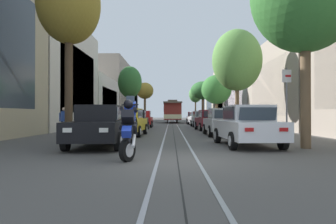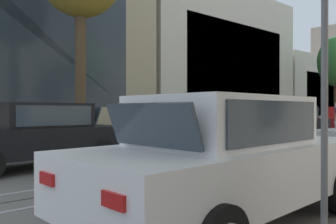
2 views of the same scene
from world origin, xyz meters
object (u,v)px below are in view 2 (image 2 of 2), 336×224
parked_car_yellow_second_left (210,127)px  parked_car_black_mid_left (293,123)px  parked_car_white_near_right (227,158)px  street_sign_post (324,62)px  pedestrian_on_right_pavement (147,121)px  parked_car_black_near_left (38,135)px

parked_car_yellow_second_left → parked_car_black_mid_left: (-0.24, 6.06, 0.00)m
parked_car_black_mid_left → parked_car_white_near_right: (5.72, -11.80, 0.00)m
parked_car_white_near_right → street_sign_post: bearing=-14.8°
parked_car_black_mid_left → pedestrian_on_right_pavement: bearing=-119.6°
parked_car_yellow_second_left → parked_car_black_mid_left: same height
parked_car_black_near_left → parked_car_yellow_second_left: 6.05m
parked_car_yellow_second_left → pedestrian_on_right_pavement: size_ratio=2.68×
parked_car_white_near_right → pedestrian_on_right_pavement: size_ratio=2.68×
parked_car_black_mid_left → street_sign_post: street_sign_post is taller
parked_car_white_near_right → street_sign_post: (1.41, -0.37, 1.04)m
parked_car_white_near_right → pedestrian_on_right_pavement: 10.81m
parked_car_black_near_left → street_sign_post: 7.13m
parked_car_black_near_left → parked_car_black_mid_left: (-0.08, 12.10, 0.00)m
parked_car_yellow_second_left → street_sign_post: 9.27m
street_sign_post → parked_car_black_near_left: bearing=179.4°
parked_car_white_near_right → parked_car_yellow_second_left: bearing=133.7°
pedestrian_on_right_pavement → parked_car_yellow_second_left: bearing=0.4°
parked_car_yellow_second_left → pedestrian_on_right_pavement: bearing=-179.6°
pedestrian_on_right_pavement → street_sign_post: size_ratio=0.55×
street_sign_post → parked_car_black_mid_left: bearing=120.4°
parked_car_yellow_second_left → parked_car_black_near_left: bearing=-91.5°
parked_car_white_near_right → street_sign_post: street_sign_post is taller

